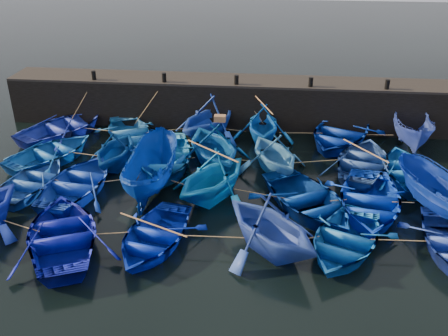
# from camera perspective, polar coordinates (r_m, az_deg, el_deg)

# --- Properties ---
(ground) EXTENTS (120.00, 120.00, 0.00)m
(ground) POSITION_cam_1_polar(r_m,az_deg,el_deg) (19.94, -0.98, -5.92)
(ground) COLOR black
(ground) RESTS_ON ground
(quay_wall) EXTENTS (26.00, 2.50, 2.50)m
(quay_wall) POSITION_cam_1_polar(r_m,az_deg,el_deg) (28.85, 1.54, 7.48)
(quay_wall) COLOR black
(quay_wall) RESTS_ON ground
(quay_top) EXTENTS (26.00, 2.50, 0.12)m
(quay_top) POSITION_cam_1_polar(r_m,az_deg,el_deg) (28.45, 1.58, 9.97)
(quay_top) COLOR black
(quay_top) RESTS_ON quay_wall
(bollard_0) EXTENTS (0.24, 0.24, 0.50)m
(bollard_0) POSITION_cam_1_polar(r_m,az_deg,el_deg) (29.22, -14.66, 10.21)
(bollard_0) COLOR black
(bollard_0) RESTS_ON quay_top
(bollard_1) EXTENTS (0.24, 0.24, 0.50)m
(bollard_1) POSITION_cam_1_polar(r_m,az_deg,el_deg) (28.09, -6.86, 10.23)
(bollard_1) COLOR black
(bollard_1) RESTS_ON quay_top
(bollard_2) EXTENTS (0.24, 0.24, 0.50)m
(bollard_2) POSITION_cam_1_polar(r_m,az_deg,el_deg) (27.50, 1.43, 10.05)
(bollard_2) COLOR black
(bollard_2) RESTS_ON quay_top
(bollard_3) EXTENTS (0.24, 0.24, 0.50)m
(bollard_3) POSITION_cam_1_polar(r_m,az_deg,el_deg) (27.48, 9.89, 9.66)
(bollard_3) COLOR black
(bollard_3) RESTS_ON quay_top
(bollard_4) EXTENTS (0.24, 0.24, 0.50)m
(bollard_4) POSITION_cam_1_polar(r_m,az_deg,el_deg) (28.04, 18.16, 9.07)
(bollard_4) COLOR black
(bollard_4) RESTS_ON quay_top
(boat_0) EXTENTS (6.03, 6.50, 1.10)m
(boat_0) POSITION_cam_1_polar(r_m,az_deg,el_deg) (28.60, -17.87, 4.48)
(boat_0) COLOR navy
(boat_0) RESTS_ON ground
(boat_1) EXTENTS (5.15, 5.77, 0.99)m
(boat_1) POSITION_cam_1_polar(r_m,az_deg,el_deg) (27.07, -10.79, 3.96)
(boat_1) COLOR #1C5DA4
(boat_1) RESTS_ON ground
(boat_2) EXTENTS (5.58, 5.84, 2.38)m
(boat_2) POSITION_cam_1_polar(r_m,az_deg,el_deg) (26.83, -1.76, 5.83)
(boat_2) COLOR navy
(boat_2) RESTS_ON ground
(boat_3) EXTENTS (3.54, 4.06, 2.06)m
(boat_3) POSITION_cam_1_polar(r_m,az_deg,el_deg) (26.47, 4.46, 5.08)
(boat_3) COLOR blue
(boat_3) RESTS_ON ground
(boat_4) EXTENTS (5.99, 6.87, 1.19)m
(boat_4) POSITION_cam_1_polar(r_m,az_deg,el_deg) (27.02, 13.09, 3.91)
(boat_4) COLOR navy
(boat_4) RESTS_ON ground
(boat_5) EXTENTS (2.24, 5.01, 1.88)m
(boat_5) POSITION_cam_1_polar(r_m,az_deg,el_deg) (27.73, 20.74, 4.20)
(boat_5) COLOR navy
(boat_5) RESTS_ON ground
(boat_6) EXTENTS (5.30, 5.78, 0.98)m
(boat_6) POSITION_cam_1_polar(r_m,az_deg,el_deg) (25.78, -19.11, 1.70)
(boat_6) COLOR #0D4AA1
(boat_6) RESTS_ON ground
(boat_7) EXTENTS (3.54, 3.99, 1.94)m
(boat_7) POSITION_cam_1_polar(r_m,az_deg,el_deg) (24.15, -12.28, 2.17)
(boat_7) COLOR navy
(boat_7) RESTS_ON ground
(boat_8) EXTENTS (4.63, 5.97, 1.14)m
(boat_8) POSITION_cam_1_polar(r_m,az_deg,el_deg) (23.79, -6.85, 1.17)
(boat_8) COLOR blue
(boat_8) RESTS_ON ground
(boat_9) EXTENTS (5.64, 5.94, 2.45)m
(boat_9) POSITION_cam_1_polar(r_m,az_deg,el_deg) (23.31, -1.19, 2.59)
(boat_9) COLOR #054389
(boat_9) RESTS_ON ground
(boat_10) EXTENTS (4.72, 4.98, 2.06)m
(boat_10) POSITION_cam_1_polar(r_m,az_deg,el_deg) (23.17, 5.81, 1.76)
(boat_10) COLOR #2E6EB6
(boat_10) RESTS_ON ground
(boat_11) EXTENTS (4.80, 5.76, 1.03)m
(boat_11) POSITION_cam_1_polar(r_m,az_deg,el_deg) (24.34, 15.69, 0.78)
(boat_11) COLOR navy
(boat_11) RESTS_ON ground
(boat_12) EXTENTS (3.48, 4.73, 0.95)m
(boat_12) POSITION_cam_1_polar(r_m,az_deg,el_deg) (24.21, 20.31, -0.18)
(boat_12) COLOR #084B9C
(boat_12) RESTS_ON ground
(boat_13) EXTENTS (3.71, 4.69, 0.88)m
(boat_13) POSITION_cam_1_polar(r_m,az_deg,el_deg) (23.38, -20.96, -1.37)
(boat_13) COLOR #1C499D
(boat_13) RESTS_ON ground
(boat_14) EXTENTS (4.11, 5.33, 1.03)m
(boat_14) POSITION_cam_1_polar(r_m,az_deg,el_deg) (22.47, -16.29, -1.56)
(boat_14) COLOR #1133AE
(boat_14) RESTS_ON ground
(boat_15) EXTENTS (1.99, 5.23, 2.02)m
(boat_15) POSITION_cam_1_polar(r_m,az_deg,el_deg) (21.73, -8.42, -0.24)
(boat_15) COLOR navy
(boat_15) RESTS_ON ground
(boat_16) EXTENTS (5.32, 5.54, 2.25)m
(boat_16) POSITION_cam_1_polar(r_m,az_deg,el_deg) (20.77, -1.32, -0.90)
(boat_16) COLOR blue
(boat_16) RESTS_ON ground
(boat_17) EXTENTS (5.86, 6.35, 1.08)m
(boat_17) POSITION_cam_1_polar(r_m,az_deg,el_deg) (20.48, 9.59, -3.62)
(boat_17) COLOR navy
(boat_17) RESTS_ON ground
(boat_18) EXTENTS (4.34, 5.62, 1.08)m
(boat_18) POSITION_cam_1_polar(r_m,az_deg,el_deg) (20.95, 16.27, -3.64)
(boat_18) COLOR #052DD4
(boat_18) RESTS_ON ground
(boat_19) EXTENTS (3.87, 5.07, 1.85)m
(boat_19) POSITION_cam_1_polar(r_m,az_deg,el_deg) (21.47, 23.42, -2.93)
(boat_19) COLOR navy
(boat_19) RESTS_ON ground
(boat_21) EXTENTS (5.48, 6.27, 1.08)m
(boat_21) POSITION_cam_1_polar(r_m,az_deg,el_deg) (19.08, -17.89, -7.12)
(boat_21) COLOR #030B85
(boat_21) RESTS_ON ground
(boat_22) EXTENTS (3.96, 4.94, 0.91)m
(boat_22) POSITION_cam_1_polar(r_m,az_deg,el_deg) (18.36, -8.06, -7.69)
(boat_22) COLOR #031B9A
(boat_22) RESTS_ON ground
(boat_23) EXTENTS (5.70, 5.72, 2.28)m
(boat_23) POSITION_cam_1_polar(r_m,az_deg,el_deg) (17.59, 5.32, -6.54)
(boat_23) COLOR #203D97
(boat_23) RESTS_ON ground
(boat_24) EXTENTS (4.81, 5.53, 0.96)m
(boat_24) POSITION_cam_1_polar(r_m,az_deg,el_deg) (18.47, 13.62, -7.95)
(boat_24) COLOR #0B4EA6
(boat_24) RESTS_ON ground
(wooden_crate) EXTENTS (0.53, 0.37, 0.28)m
(wooden_crate) POSITION_cam_1_polar(r_m,az_deg,el_deg) (22.75, -0.46, 5.70)
(wooden_crate) COLOR brown
(wooden_crate) RESTS_ON boat_9
(mooring_ropes) EXTENTS (18.60, 11.87, 2.10)m
(mooring_ropes) POSITION_cam_1_polar(r_m,az_deg,el_deg) (24.05, 0.67, 2.50)
(mooring_ropes) COLOR tan
(mooring_ropes) RESTS_ON ground
(loose_oars) EXTENTS (10.70, 12.05, 1.39)m
(loose_oars) POSITION_cam_1_polar(r_m,az_deg,el_deg) (21.82, 3.68, 1.83)
(loose_oars) COLOR #99724C
(loose_oars) RESTS_ON ground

